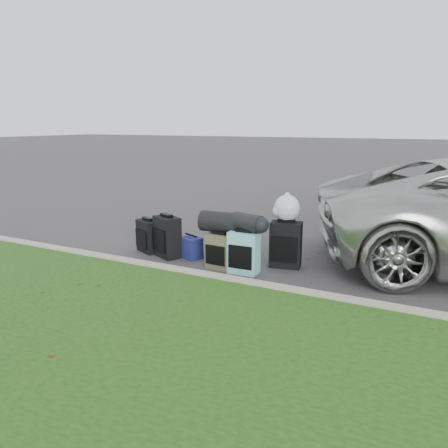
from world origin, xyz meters
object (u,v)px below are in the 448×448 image
at_px(suitcase_large_black_left, 167,237).
at_px(suitcase_teal, 244,253).
at_px(suitcase_large_black_right, 286,245).
at_px(tote_green, 217,246).
at_px(suitcase_small_black, 148,236).
at_px(tote_navy, 191,248).
at_px(suitcase_olive, 220,251).

xyz_separation_m(suitcase_large_black_left, suitcase_teal, (1.43, -0.16, -0.03)).
xyz_separation_m(suitcase_large_black_left, suitcase_large_black_right, (1.88, 0.38, 0.01)).
xyz_separation_m(suitcase_large_black_left, tote_green, (0.69, 0.41, -0.17)).
bearing_deg(suitcase_teal, suitcase_large_black_left, 170.88).
xyz_separation_m(suitcase_teal, suitcase_large_black_right, (0.44, 0.55, 0.04)).
xyz_separation_m(suitcase_small_black, suitcase_teal, (1.88, -0.25, 0.04)).
distance_m(suitcase_large_black_left, tote_navy, 0.43).
bearing_deg(tote_navy, suitcase_large_black_left, -143.43).
relative_size(suitcase_large_black_right, tote_navy, 2.01).
distance_m(suitcase_large_black_left, suitcase_olive, 1.04).
height_order(suitcase_small_black, suitcase_teal, suitcase_teal).
distance_m(suitcase_small_black, suitcase_large_black_left, 0.46).
relative_size(suitcase_olive, tote_green, 1.61).
bearing_deg(suitcase_large_black_left, suitcase_teal, 19.57).
bearing_deg(tote_green, suitcase_large_black_right, -16.96).
bearing_deg(tote_navy, suitcase_teal, 7.98).
bearing_deg(tote_navy, suitcase_olive, 1.81).
bearing_deg(suitcase_olive, suitcase_large_black_left, 175.63).
bearing_deg(tote_green, suitcase_olive, -74.19).
distance_m(suitcase_large_black_right, tote_green, 1.20).
xyz_separation_m(suitcase_large_black_left, tote_navy, (0.39, 0.10, -0.16)).
relative_size(suitcase_large_black_left, suitcase_teal, 1.08).
bearing_deg(suitcase_teal, suitcase_small_black, 169.78).
relative_size(suitcase_small_black, suitcase_olive, 1.03).
height_order(suitcase_olive, tote_green, suitcase_olive).
height_order(suitcase_small_black, tote_green, suitcase_small_black).
xyz_separation_m(suitcase_small_black, suitcase_olive, (1.48, -0.23, -0.01)).
height_order(suitcase_large_black_left, tote_navy, suitcase_large_black_left).
height_order(suitcase_small_black, suitcase_large_black_right, suitcase_large_black_right).
relative_size(suitcase_large_black_left, tote_navy, 1.94).
distance_m(suitcase_small_black, tote_green, 1.19).
bearing_deg(suitcase_small_black, suitcase_olive, 16.56).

